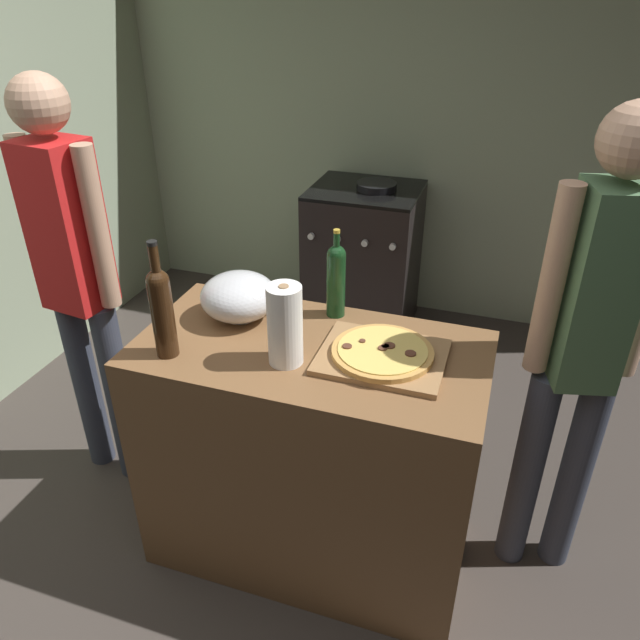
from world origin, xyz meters
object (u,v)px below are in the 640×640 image
object	(u,v)px
pizza	(382,352)
mixing_bowl	(239,296)
paper_towel_roll	(285,325)
wine_bottle_dark	(336,278)
wine_bottle_clear	(162,308)
person_in_stripes	(75,269)
person_in_red	(585,342)
stove	(363,259)

from	to	relation	value
pizza	mixing_bowl	distance (m)	0.56
paper_towel_roll	wine_bottle_dark	world-z (taller)	wine_bottle_dark
wine_bottle_clear	person_in_stripes	distance (m)	0.68
mixing_bowl	wine_bottle_dark	bearing A→B (deg)	21.85
mixing_bowl	pizza	bearing A→B (deg)	-11.04
paper_towel_roll	person_in_red	world-z (taller)	person_in_red
pizza	wine_bottle_dark	bearing A→B (deg)	134.25
person_in_stripes	stove	bearing A→B (deg)	65.34
paper_towel_roll	stove	world-z (taller)	paper_towel_roll
person_in_red	pizza	bearing A→B (deg)	-160.70
mixing_bowl	stove	xyz separation A→B (m)	(0.04, 1.65, -0.56)
wine_bottle_dark	stove	xyz separation A→B (m)	(-0.28, 1.52, -0.62)
paper_towel_roll	person_in_stripes	size ratio (longest dim) A/B	0.16
pizza	person_in_red	xyz separation A→B (m)	(0.61, 0.21, 0.03)
person_in_red	person_in_stripes	bearing A→B (deg)	-177.47
mixing_bowl	wine_bottle_clear	distance (m)	0.33
pizza	stove	distance (m)	1.90
wine_bottle_clear	stove	bearing A→B (deg)	85.39
wine_bottle_clear	person_in_stripes	size ratio (longest dim) A/B	0.23
pizza	mixing_bowl	bearing A→B (deg)	168.96
person_in_red	mixing_bowl	bearing A→B (deg)	-174.80
wine_bottle_clear	person_in_red	world-z (taller)	person_in_red
wine_bottle_dark	person_in_stripes	bearing A→B (deg)	-174.15
pizza	wine_bottle_clear	size ratio (longest dim) A/B	0.83
person_in_stripes	person_in_red	world-z (taller)	person_in_red
wine_bottle_clear	person_in_red	size ratio (longest dim) A/B	0.23
pizza	wine_bottle_clear	bearing A→B (deg)	-164.46
pizza	paper_towel_roll	bearing A→B (deg)	-160.03
stove	person_in_stripes	world-z (taller)	person_in_stripes
wine_bottle_clear	wine_bottle_dark	xyz separation A→B (m)	(0.44, 0.42, -0.02)
pizza	person_in_stripes	xyz separation A→B (m)	(-1.26, 0.13, 0.04)
paper_towel_roll	wine_bottle_clear	world-z (taller)	wine_bottle_clear
pizza	wine_bottle_dark	distance (m)	0.35
paper_towel_roll	wine_bottle_clear	distance (m)	0.39
stove	person_in_red	bearing A→B (deg)	-54.04
person_in_stripes	wine_bottle_clear	bearing A→B (deg)	-28.21
mixing_bowl	stove	bearing A→B (deg)	88.76
pizza	paper_towel_roll	world-z (taller)	paper_towel_roll
stove	person_in_red	distance (m)	1.98
mixing_bowl	paper_towel_roll	bearing A→B (deg)	-39.27
pizza	paper_towel_roll	xyz separation A→B (m)	(-0.29, -0.11, 0.10)
paper_towel_roll	wine_bottle_dark	size ratio (longest dim) A/B	0.83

